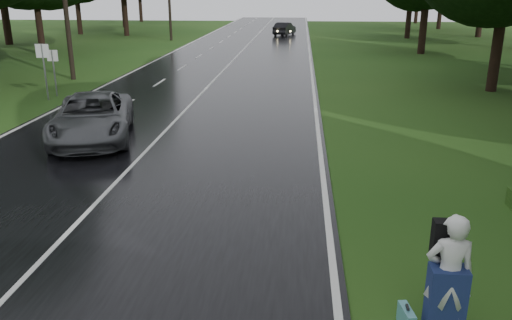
{
  "coord_description": "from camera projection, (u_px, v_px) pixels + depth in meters",
  "views": [
    {
      "loc": [
        5.06,
        -9.13,
        5.21
      ],
      "look_at": [
        4.01,
        3.21,
        1.1
      ],
      "focal_mm": 36.44,
      "sensor_mm": 36.0,
      "label": 1
    }
  ],
  "objects": [
    {
      "name": "road",
      "position": [
        211.0,
        84.0,
        29.59
      ],
      "size": [
        12.0,
        140.0,
        0.04
      ],
      "primitive_type": "cube",
      "color": "black",
      "rests_on": "ground"
    },
    {
      "name": "tree_right_f",
      "position": [
        407.0,
        38.0,
        56.53
      ],
      "size": [
        9.8,
        9.8,
        15.32
      ],
      "primitive_type": null,
      "color": "black",
      "rests_on": "ground"
    },
    {
      "name": "utility_pole_mid",
      "position": [
        74.0,
        79.0,
        31.15
      ],
      "size": [
        1.8,
        0.28,
        10.77
      ],
      "primitive_type": null,
      "color": "black",
      "rests_on": "ground"
    },
    {
      "name": "lane_center",
      "position": [
        211.0,
        83.0,
        29.59
      ],
      "size": [
        0.12,
        140.0,
        0.01
      ],
      "primitive_type": "cube",
      "color": "silver",
      "rests_on": "road"
    },
    {
      "name": "hitchhiker",
      "position": [
        448.0,
        279.0,
        8.02
      ],
      "size": [
        0.75,
        0.67,
        2.04
      ],
      "color": "silver",
      "rests_on": "ground"
    },
    {
      "name": "ground",
      "position": [
        49.0,
        254.0,
        10.69
      ],
      "size": [
        160.0,
        160.0,
        0.0
      ],
      "primitive_type": "plane",
      "color": "#284C16",
      "rests_on": "ground"
    },
    {
      "name": "suitcase",
      "position": [
        406.0,
        318.0,
        8.32
      ],
      "size": [
        0.22,
        0.52,
        0.36
      ],
      "primitive_type": "cube",
      "rotation": [
        0.0,
        0.0,
        0.15
      ],
      "color": "teal",
      "rests_on": "ground"
    },
    {
      "name": "tree_right_d",
      "position": [
        491.0,
        91.0,
        27.63
      ],
      "size": [
        8.34,
        8.34,
        13.04
      ],
      "primitive_type": null,
      "color": "black",
      "rests_on": "ground"
    },
    {
      "name": "tree_left_e",
      "position": [
        43.0,
        54.0,
        42.86
      ],
      "size": [
        9.01,
        9.01,
        14.08
      ],
      "primitive_type": null,
      "color": "black",
      "rests_on": "ground"
    },
    {
      "name": "road_sign_a",
      "position": [
        48.0,
        100.0,
        25.41
      ],
      "size": [
        0.65,
        0.1,
        2.7
      ],
      "primitive_type": null,
      "color": "white",
      "rests_on": "ground"
    },
    {
      "name": "far_car",
      "position": [
        285.0,
        29.0,
        59.63
      ],
      "size": [
        2.61,
        4.61,
        1.44
      ],
      "primitive_type": "imported",
      "rotation": [
        0.0,
        0.0,
        2.88
      ],
      "color": "black",
      "rests_on": "road"
    },
    {
      "name": "road_sign_b",
      "position": [
        57.0,
        96.0,
        26.31
      ],
      "size": [
        0.56,
        0.1,
        2.31
      ],
      "primitive_type": null,
      "color": "white",
      "rests_on": "ground"
    },
    {
      "name": "grey_car",
      "position": [
        92.0,
        117.0,
        18.5
      ],
      "size": [
        4.05,
        6.2,
        1.59
      ],
      "primitive_type": "imported",
      "rotation": [
        0.0,
        0.0,
        0.27
      ],
      "color": "#545659",
      "rests_on": "road"
    },
    {
      "name": "utility_pole_far",
      "position": [
        171.0,
        40.0,
        54.37
      ],
      "size": [
        1.8,
        0.28,
        9.5
      ],
      "primitive_type": null,
      "color": "black",
      "rests_on": "ground"
    },
    {
      "name": "tree_left_f",
      "position": [
        127.0,
        36.0,
        59.55
      ],
      "size": [
        10.08,
        10.08,
        15.74
      ],
      "primitive_type": null,
      "color": "black",
      "rests_on": "ground"
    },
    {
      "name": "tree_right_e",
      "position": [
        421.0,
        54.0,
        43.26
      ],
      "size": [
        8.2,
        8.2,
        12.82
      ],
      "primitive_type": null,
      "color": "black",
      "rests_on": "ground"
    }
  ]
}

